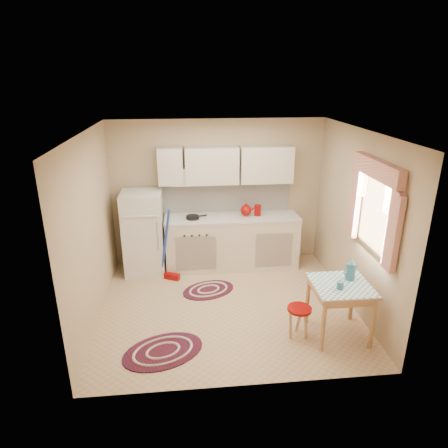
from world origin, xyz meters
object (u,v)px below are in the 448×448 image
Objects in this scene: fridge at (144,233)px; stool at (299,322)px; base_cabinets at (232,242)px; table at (339,310)px.

fridge is 3.33× the size of stool.
stool is (2.09, -2.05, -0.49)m from fridge.
fridge is 0.62× the size of base_cabinets.
base_cabinets is at bearing 1.93° from fridge.
table is 1.71× the size of stool.
fridge is at bearing -178.07° from base_cabinets.
table is (1.12, -2.11, -0.08)m from base_cabinets.
table is 0.53m from stool.
fridge is 1.51m from base_cabinets.
base_cabinets reaches higher than stool.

